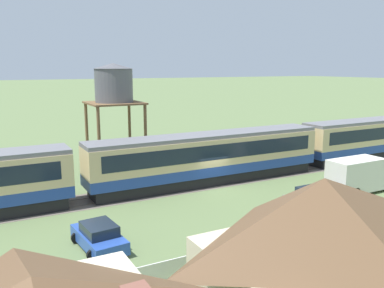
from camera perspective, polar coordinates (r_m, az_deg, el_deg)
ground_plane at (r=32.71m, az=3.16°, el=-6.22°), size 600.00×600.00×0.00m
passenger_train at (r=33.78m, az=2.81°, el=-1.60°), size 64.11×3.02×4.18m
railway_track at (r=35.53m, az=5.92°, el=-4.86°), size 119.93×3.60×0.04m
water_tower at (r=37.94m, az=-10.91°, el=7.94°), size 4.78×4.78×9.89m
cottage_brown_roof_2 at (r=16.57m, az=17.58°, el=-13.51°), size 9.31×5.90×5.55m
parked_car_blue at (r=22.74m, az=-12.93°, el=-12.55°), size 2.45×4.20×1.41m
parked_car_grey at (r=30.07m, az=16.93°, el=-7.03°), size 4.47×1.84×1.27m
delivery_truck_cream at (r=34.13m, az=22.71°, el=-4.02°), size 6.35×2.08×2.65m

